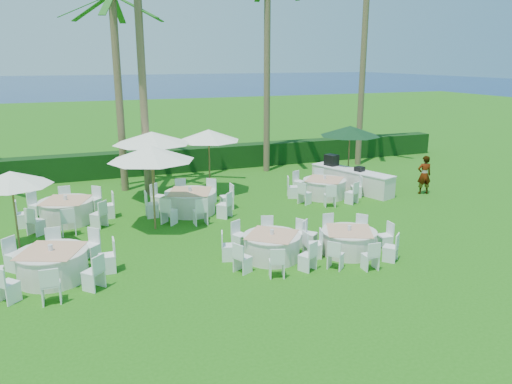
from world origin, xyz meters
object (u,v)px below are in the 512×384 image
at_px(staff_person, 424,175).
at_px(banquet_table_e, 190,201).
at_px(banquet_table_a, 52,264).
at_px(banquet_table_c, 349,241).
at_px(banquet_table_d, 67,211).
at_px(umbrella_c, 152,138).
at_px(banquet_table_b, 272,246).
at_px(umbrella_green, 350,131).
at_px(buffet_table, 351,179).
at_px(umbrella_b, 151,153).
at_px(umbrella_a, 11,179).
at_px(banquet_table_f, 324,188).
at_px(umbrella_d, 209,135).

bearing_deg(staff_person, banquet_table_e, 9.31).
distance_m(banquet_table_a, banquet_table_c, 8.40).
xyz_separation_m(banquet_table_d, umbrella_c, (3.47, 1.88, 2.16)).
xyz_separation_m(banquet_table_b, umbrella_green, (6.95, 7.24, 2.07)).
bearing_deg(banquet_table_a, buffet_table, 22.94).
xyz_separation_m(umbrella_b, umbrella_green, (9.68, 3.35, -0.19)).
distance_m(banquet_table_b, umbrella_a, 7.92).
xyz_separation_m(banquet_table_c, banquet_table_f, (2.36, 5.85, 0.03)).
bearing_deg(banquet_table_c, banquet_table_d, 141.70).
height_order(umbrella_b, buffet_table, umbrella_b).
xyz_separation_m(banquet_table_c, umbrella_d, (-1.98, 8.21, 2.17)).
height_order(umbrella_green, staff_person, umbrella_green).
bearing_deg(banquet_table_d, banquet_table_f, -2.05).
relative_size(banquet_table_e, umbrella_a, 1.33).
height_order(umbrella_a, staff_person, umbrella_a).
bearing_deg(umbrella_b, umbrella_green, 19.10).
xyz_separation_m(banquet_table_e, umbrella_c, (-0.94, 2.36, 2.15)).
height_order(banquet_table_f, umbrella_green, umbrella_green).
xyz_separation_m(umbrella_b, buffet_table, (9.08, 2.11, -2.15)).
bearing_deg(banquet_table_b, banquet_table_f, 49.00).
bearing_deg(umbrella_b, banquet_table_a, -136.31).
height_order(umbrella_b, umbrella_c, umbrella_b).
height_order(banquet_table_a, umbrella_b, umbrella_b).
distance_m(banquet_table_a, buffet_table, 13.39).
bearing_deg(banquet_table_f, staff_person, -13.57).
distance_m(banquet_table_f, umbrella_b, 7.88).
distance_m(banquet_table_a, staff_person, 15.38).
xyz_separation_m(umbrella_b, staff_person, (11.70, 0.45, -1.81)).
bearing_deg(umbrella_c, banquet_table_a, -119.71).
bearing_deg(umbrella_d, umbrella_c, -177.11).
xyz_separation_m(banquet_table_f, umbrella_b, (-7.41, -1.49, 2.24)).
height_order(umbrella_d, staff_person, umbrella_d).
height_order(banquet_table_b, staff_person, staff_person).
relative_size(banquet_table_b, banquet_table_c, 1.01).
bearing_deg(banquet_table_c, umbrella_a, 158.18).
bearing_deg(umbrella_a, staff_person, 3.93).
distance_m(banquet_table_e, umbrella_c, 3.33).
bearing_deg(umbrella_c, umbrella_green, -2.42).
distance_m(banquet_table_e, staff_person, 10.16).
height_order(umbrella_a, umbrella_c, umbrella_c).
relative_size(banquet_table_d, umbrella_a, 1.31).
bearing_deg(umbrella_b, banquet_table_d, 146.63).
relative_size(banquet_table_a, umbrella_d, 1.16).
distance_m(banquet_table_f, umbrella_a, 11.98).
bearing_deg(umbrella_green, banquet_table_a, -153.45).
distance_m(banquet_table_d, umbrella_c, 4.50).
bearing_deg(banquet_table_f, banquet_table_b, -131.00).
distance_m(banquet_table_a, umbrella_d, 9.64).
xyz_separation_m(banquet_table_b, banquet_table_e, (-1.14, 5.26, 0.05)).
relative_size(banquet_table_d, banquet_table_e, 0.98).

